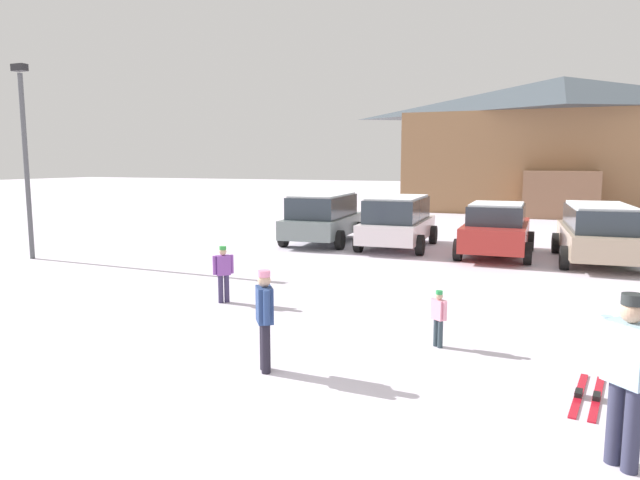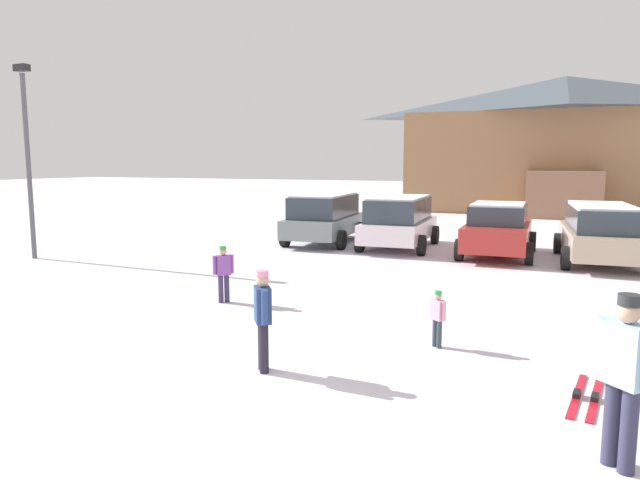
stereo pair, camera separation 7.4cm
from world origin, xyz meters
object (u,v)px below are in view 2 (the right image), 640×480
Objects in this scene: parked_grey_wagon at (325,217)px; pair_of_skis at (586,396)px; parked_white_suv at (399,220)px; lamp_post at (27,151)px; skier_teen_in_navy_coat at (263,315)px; skier_child_in_purple_jacket at (223,271)px; parked_red_sedan at (498,229)px; skier_child_in_pink_snowsuit at (438,315)px; skier_adult_in_blue_parka at (624,372)px; ski_lodge at (563,143)px; parked_beige_suv at (601,231)px.

parked_grey_wagon reaches higher than pair_of_skis.
parked_white_suv is 12.29m from pair_of_skis.
lamp_post is (-14.83, 4.71, 3.14)m from pair_of_skis.
skier_teen_in_navy_coat is 1.21× the size of skier_child_in_purple_jacket.
skier_child_in_purple_jacket is at bearing -118.62° from parked_red_sedan.
parked_red_sedan is 9.38m from skier_child_in_pink_snowsuit.
parked_red_sedan is 14.14m from lamp_post.
skier_child_in_purple_jacket is at bearing 149.92° from skier_adult_in_blue_parka.
skier_adult_in_blue_parka is at bearing -56.92° from parked_grey_wagon.
skier_adult_in_blue_parka reaches higher than parked_red_sedan.
parked_beige_suv is (1.22, -18.75, -3.02)m from ski_lodge.
parked_beige_suv is at bearing -86.26° from ski_lodge.
parked_beige_suv is 5.45× the size of skier_child_in_pink_snowsuit.
lamp_post is at bearing 163.82° from skier_child_in_purple_jacket.
skier_child_in_purple_jacket is at bearing -80.64° from parked_grey_wagon.
skier_teen_in_navy_coat is at bearing -99.42° from parked_red_sedan.
pair_of_skis is at bearing 10.40° from skier_teen_in_navy_coat.
pair_of_skis is (6.67, -2.34, -0.64)m from skier_child_in_purple_jacket.
lamp_post reaches higher than skier_child_in_purple_jacket.
parked_white_suv is 10.35m from skier_child_in_pink_snowsuit.
ski_lodge is at bearing 67.40° from parked_grey_wagon.
ski_lodge is 30.33m from skier_teen_in_navy_coat.
skier_child_in_pink_snowsuit is 0.53× the size of skier_adult_in_blue_parka.
pair_of_skis is (8.12, -11.16, -0.91)m from parked_grey_wagon.
skier_child_in_pink_snowsuit is at bearing 149.63° from pair_of_skis.
parked_grey_wagon is at bearing 108.89° from skier_teen_in_navy_coat.
skier_child_in_pink_snowsuit is at bearing -58.68° from parked_grey_wagon.
ski_lodge reaches higher than skier_adult_in_blue_parka.
ski_lodge is 31.03m from skier_adult_in_blue_parka.
pair_of_skis is (2.17, -10.59, -0.81)m from parked_red_sedan.
skier_teen_in_navy_coat is (-1.98, -1.96, 0.29)m from skier_child_in_pink_snowsuit.
parked_grey_wagon is 15.28m from skier_adult_in_blue_parka.
ski_lodge is at bearing 93.74° from parked_beige_suv.
parked_white_suv is (-4.78, -18.22, -3.00)m from ski_lodge.
parked_beige_suv is at bearing -5.10° from parked_white_suv.
skier_child_in_pink_snowsuit is 13.49m from lamp_post.
parked_white_suv is 3.80× the size of skier_child_in_purple_jacket.
skier_child_in_pink_snowsuit is at bearing -93.00° from ski_lodge.
skier_child_in_purple_jacket is 0.76× the size of pair_of_skis.
skier_teen_in_navy_coat is (-1.88, -11.33, -0.03)m from parked_red_sedan.
parked_grey_wagon is 11.65m from skier_child_in_pink_snowsuit.
parked_grey_wagon is at bearing 176.93° from parked_white_suv.
parked_red_sedan is at bearing -94.81° from ski_lodge.
parked_grey_wagon reaches higher than skier_child_in_purple_jacket.
parked_white_suv is at bearing 113.85° from skier_adult_in_blue_parka.
skier_teen_in_navy_coat is 0.91× the size of pair_of_skis.
ski_lodge is 28.35m from lamp_post.
lamp_post is (-12.75, 3.50, 2.65)m from skier_child_in_pink_snowsuit.
parked_white_suv is at bearing 96.44° from skier_teen_in_navy_coat.
skier_child_in_pink_snowsuit is (0.10, -9.37, -0.32)m from parked_red_sedan.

